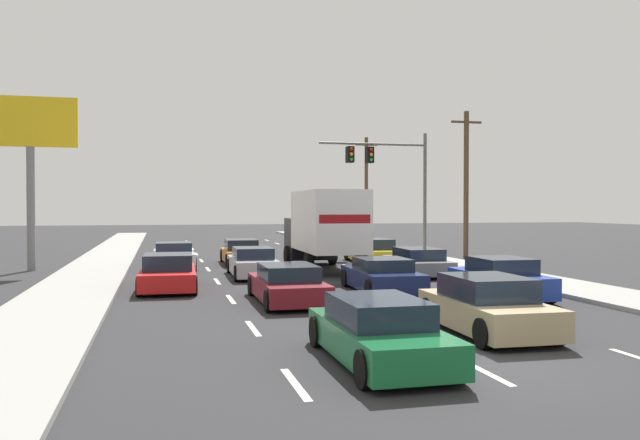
% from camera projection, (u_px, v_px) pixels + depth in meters
% --- Properties ---
extents(ground_plane, '(140.00, 140.00, 0.00)m').
position_uv_depth(ground_plane, '(262.00, 258.00, 36.34)').
color(ground_plane, '#2B2B2D').
extents(sidewalk_right, '(2.91, 80.00, 0.14)m').
position_uv_depth(sidewalk_right, '(438.00, 261.00, 33.50)').
color(sidewalk_right, '#9E9E99').
rests_on(sidewalk_right, ground_plane).
extents(sidewalk_left, '(2.91, 80.00, 0.14)m').
position_uv_depth(sidewalk_left, '(96.00, 269.00, 29.47)').
color(sidewalk_left, '#9E9E99').
rests_on(sidewalk_left, ground_plane).
extents(lane_markings, '(6.94, 52.00, 0.01)m').
position_uv_depth(lane_markings, '(280.00, 268.00, 30.85)').
color(lane_markings, silver).
rests_on(lane_markings, ground_plane).
extents(car_white, '(1.95, 4.56, 1.24)m').
position_uv_depth(car_white, '(174.00, 257.00, 30.42)').
color(car_white, white).
rests_on(car_white, ground_plane).
extents(car_red, '(2.10, 4.75, 1.27)m').
position_uv_depth(car_red, '(168.00, 273.00, 22.73)').
color(car_red, red).
rests_on(car_red, ground_plane).
extents(car_orange, '(1.88, 4.31, 1.25)m').
position_uv_depth(car_orange, '(241.00, 253.00, 32.84)').
color(car_orange, orange).
rests_on(car_orange, ground_plane).
extents(car_silver, '(1.89, 4.47, 1.22)m').
position_uv_depth(car_silver, '(253.00, 263.00, 26.83)').
color(car_silver, '#B7BABF').
rests_on(car_silver, ground_plane).
extents(car_maroon, '(1.91, 4.56, 1.16)m').
position_uv_depth(car_maroon, '(287.00, 285.00, 19.65)').
color(car_maroon, maroon).
rests_on(car_maroon, ground_plane).
extents(car_green, '(1.81, 4.32, 1.21)m').
position_uv_depth(car_green, '(379.00, 332.00, 12.07)').
color(car_green, '#196B38').
rests_on(car_green, ground_plane).
extents(box_truck, '(2.67, 7.82, 3.62)m').
position_uv_depth(box_truck, '(324.00, 226.00, 29.47)').
color(box_truck, white).
rests_on(box_truck, ground_plane).
extents(car_navy, '(2.10, 4.32, 1.16)m').
position_uv_depth(car_navy, '(382.00, 276.00, 22.08)').
color(car_navy, '#141E4C').
rests_on(car_navy, ground_plane).
extents(car_tan, '(1.99, 4.14, 1.32)m').
position_uv_depth(car_tan, '(487.00, 307.00, 14.85)').
color(car_tan, tan).
rests_on(car_tan, ground_plane).
extents(car_yellow, '(1.95, 4.60, 1.25)m').
position_uv_depth(car_yellow, '(373.00, 252.00, 33.63)').
color(car_yellow, yellow).
rests_on(car_yellow, ground_plane).
extents(car_gray, '(2.03, 4.54, 1.16)m').
position_uv_depth(car_gray, '(417.00, 262.00, 27.52)').
color(car_gray, slate).
rests_on(car_gray, ground_plane).
extents(car_blue, '(2.03, 4.22, 1.29)m').
position_uv_depth(car_blue, '(500.00, 279.00, 20.67)').
color(car_blue, '#1E389E').
rests_on(car_blue, ground_plane).
extents(traffic_signal_mast, '(6.71, 0.69, 7.33)m').
position_uv_depth(traffic_signal_mast, '(383.00, 166.00, 38.46)').
color(traffic_signal_mast, '#595B56').
rests_on(traffic_signal_mast, ground_plane).
extents(utility_pole_mid, '(1.80, 0.28, 8.21)m').
position_uv_depth(utility_pole_mid, '(466.00, 183.00, 36.01)').
color(utility_pole_mid, brown).
rests_on(utility_pole_mid, ground_plane).
extents(utility_pole_far, '(1.80, 0.28, 8.47)m').
position_uv_depth(utility_pole_far, '(366.00, 188.00, 52.05)').
color(utility_pole_far, brown).
rests_on(utility_pole_far, ground_plane).
extents(roadside_billboard, '(4.07, 0.36, 7.88)m').
position_uv_depth(roadside_billboard, '(30.00, 146.00, 29.21)').
color(roadside_billboard, slate).
rests_on(roadside_billboard, ground_plane).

